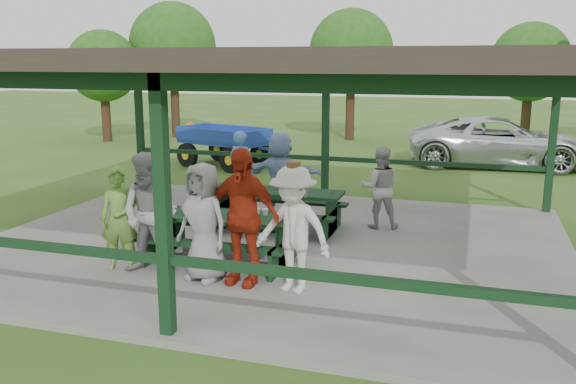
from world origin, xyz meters
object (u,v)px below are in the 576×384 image
(picnic_table_near, at_px, (222,232))
(contestant_green, at_px, (119,219))
(contestant_grey_mid, at_px, (203,222))
(contestant_red, at_px, (242,217))
(spectator_grey, at_px, (380,188))
(picnic_table_far, at_px, (275,205))
(spectator_lblue, at_px, (281,175))
(spectator_blue, at_px, (241,169))
(contestant_white_fedora, at_px, (293,229))
(pickup_truck, at_px, (499,142))
(farm_trailer, at_px, (224,146))
(contestant_grey_left, at_px, (150,214))

(picnic_table_near, xyz_separation_m, contestant_green, (-1.32, -0.79, 0.32))
(contestant_grey_mid, bearing_deg, contestant_red, 20.49)
(contestant_red, xyz_separation_m, spectator_grey, (1.39, 3.53, -0.20))
(contestant_green, bearing_deg, picnic_table_near, 12.44)
(picnic_table_far, bearing_deg, spectator_lblue, 100.63)
(contestant_green, xyz_separation_m, spectator_blue, (0.28, 4.26, 0.04))
(picnic_table_far, xyz_separation_m, contestant_red, (0.45, -2.81, 0.50))
(contestant_white_fedora, distance_m, spectator_blue, 5.01)
(picnic_table_near, bearing_deg, contestant_red, -50.72)
(contestant_white_fedora, bearing_deg, pickup_truck, 89.12)
(contestant_white_fedora, relative_size, spectator_blue, 1.09)
(pickup_truck, bearing_deg, contestant_red, 159.00)
(picnic_table_near, distance_m, contestant_grey_mid, 0.94)
(contestant_white_fedora, xyz_separation_m, spectator_blue, (-2.48, 4.35, -0.05))
(picnic_table_near, bearing_deg, pickup_truck, 68.38)
(contestant_grey_mid, relative_size, pickup_truck, 0.32)
(spectator_lblue, bearing_deg, picnic_table_near, 95.25)
(picnic_table_far, xyz_separation_m, contestant_grey_mid, (-0.12, -2.85, 0.39))
(picnic_table_far, bearing_deg, pickup_truck, 65.31)
(spectator_grey, xyz_separation_m, pickup_truck, (2.36, 8.44, -0.12))
(contestant_green, relative_size, contestant_grey_mid, 0.91)
(picnic_table_far, relative_size, spectator_lblue, 1.45)
(contestant_grey_mid, xyz_separation_m, contestant_red, (0.57, 0.04, 0.12))
(contestant_red, bearing_deg, farm_trailer, 121.62)
(farm_trailer, bearing_deg, picnic_table_near, -49.26)
(contestant_grey_mid, height_order, contestant_red, contestant_red)
(picnic_table_near, bearing_deg, farm_trailer, 112.87)
(contestant_grey_left, xyz_separation_m, spectator_lblue, (0.81, 3.69, -0.04))
(pickup_truck, bearing_deg, contestant_green, 150.74)
(picnic_table_far, xyz_separation_m, contestant_grey_left, (-0.97, -2.85, 0.44))
(picnic_table_far, relative_size, contestant_white_fedora, 1.40)
(contestant_grey_left, xyz_separation_m, spectator_grey, (2.81, 3.57, -0.14))
(contestant_green, bearing_deg, contestant_red, -19.06)
(contestant_red, bearing_deg, spectator_grey, 75.56)
(contestant_grey_mid, xyz_separation_m, contestant_white_fedora, (1.35, -0.03, 0.02))
(picnic_table_near, relative_size, contestant_green, 1.54)
(contestant_grey_left, bearing_deg, spectator_lblue, 75.60)
(contestant_red, bearing_deg, spectator_lblue, 106.60)
(pickup_truck, bearing_deg, spectator_blue, 141.04)
(contestant_green, bearing_deg, contestant_grey_mid, -20.89)
(contestant_white_fedora, xyz_separation_m, spectator_grey, (0.62, 3.60, -0.10))
(contestant_green, height_order, pickup_truck, contestant_green)
(contestant_white_fedora, relative_size, spectator_lblue, 1.03)
(spectator_lblue, height_order, spectator_grey, spectator_lblue)
(contestant_grey_mid, relative_size, spectator_lblue, 0.98)
(contestant_grey_mid, bearing_deg, farm_trailer, 128.17)
(picnic_table_near, xyz_separation_m, spectator_lblue, (0.05, 2.84, 0.41))
(picnic_table_near, distance_m, spectator_grey, 3.42)
(contestant_grey_left, height_order, pickup_truck, contestant_grey_left)
(spectator_blue, height_order, farm_trailer, spectator_blue)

